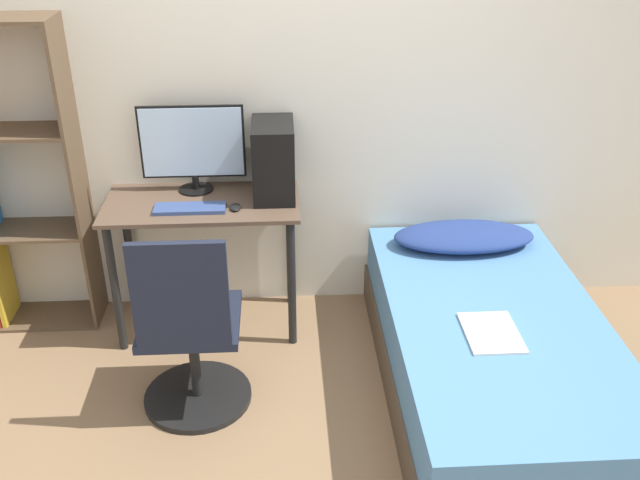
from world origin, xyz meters
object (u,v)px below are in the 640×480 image
Objects in this scene: pc_tower at (273,160)px; keyboard at (190,208)px; office_chair at (191,342)px; monitor at (192,146)px; bed at (492,355)px.

keyboard is at bearing -158.84° from pc_tower.
pc_tower is at bearing 62.89° from office_chair.
monitor reaches higher than office_chair.
bed is 3.44× the size of monitor.
monitor reaches higher than bed.
monitor is 0.44m from pc_tower.
office_chair is 2.70× the size of keyboard.
bed is 1.86m from monitor.
pc_tower reaches higher than office_chair.
pc_tower is (-1.03, 0.75, 0.73)m from bed.
bed is at bearing -36.18° from pc_tower.
keyboard is at bearing -91.70° from monitor.
office_chair is 1.08m from monitor.
monitor is (-1.45, 0.84, 0.79)m from bed.
office_chair is 0.73m from keyboard.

